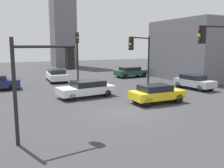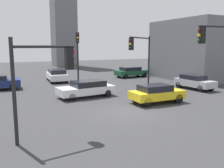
% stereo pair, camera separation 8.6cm
% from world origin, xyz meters
% --- Properties ---
extents(ground_plane, '(107.34, 107.34, 0.00)m').
position_xyz_m(ground_plane, '(0.00, 0.00, 0.00)').
color(ground_plane, '#38383A').
extents(traffic_light_0, '(3.72, 2.54, 5.11)m').
position_xyz_m(traffic_light_0, '(4.45, 5.34, 3.72)').
color(traffic_light_0, black).
rests_on(traffic_light_0, ground_plane).
extents(traffic_light_1, '(2.84, 0.53, 4.54)m').
position_xyz_m(traffic_light_1, '(-5.52, -2.26, 3.13)').
color(traffic_light_1, black).
rests_on(traffic_light_1, ground_plane).
extents(traffic_light_2, '(0.38, 0.49, 5.47)m').
position_xyz_m(traffic_light_2, '(-0.05, 9.54, 3.79)').
color(traffic_light_2, black).
rests_on(traffic_light_2, ground_plane).
extents(traffic_light_3, '(3.25, 0.82, 5.71)m').
position_xyz_m(traffic_light_3, '(5.46, -2.38, 4.00)').
color(traffic_light_3, black).
rests_on(traffic_light_3, ground_plane).
extents(car_0, '(4.65, 2.18, 1.39)m').
position_xyz_m(car_0, '(9.21, 14.79, 0.74)').
color(car_0, '#19472D').
rests_on(car_0, ground_plane).
extents(car_1, '(4.78, 2.34, 1.35)m').
position_xyz_m(car_1, '(-0.70, 5.53, 0.71)').
color(car_1, silver).
rests_on(car_1, ground_plane).
extents(car_2, '(2.35, 4.79, 1.45)m').
position_xyz_m(car_2, '(-0.77, 15.36, 0.76)').
color(car_2, silver).
rests_on(car_2, ground_plane).
extents(car_4, '(1.97, 4.06, 1.39)m').
position_xyz_m(car_4, '(9.98, 4.21, 0.74)').
color(car_4, '#ADB2B7').
rests_on(car_4, ground_plane).
extents(car_5, '(4.01, 1.86, 1.37)m').
position_xyz_m(car_5, '(3.15, 1.15, 0.74)').
color(car_5, yellow).
rests_on(car_5, ground_plane).
extents(building_flank, '(14.46, 9.99, 7.33)m').
position_xyz_m(building_flank, '(19.34, 9.98, 3.67)').
color(building_flank, slate).
rests_on(building_flank, ground_plane).
extents(skyline_tower, '(4.47, 4.47, 23.34)m').
position_xyz_m(skyline_tower, '(5.98, 36.22, 11.67)').
color(skyline_tower, slate).
rests_on(skyline_tower, ground_plane).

